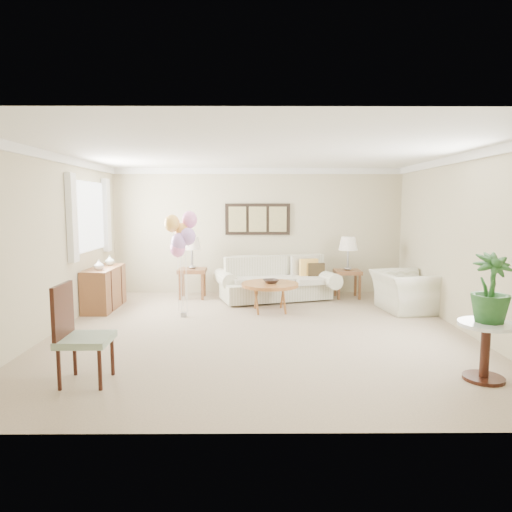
% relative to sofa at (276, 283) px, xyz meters
% --- Properties ---
extents(ground_plane, '(6.00, 6.00, 0.00)m').
position_rel_sofa_xyz_m(ground_plane, '(-0.35, -2.25, -0.33)').
color(ground_plane, tan).
extents(room_shell, '(6.04, 6.04, 2.60)m').
position_rel_sofa_xyz_m(room_shell, '(-0.46, -2.16, 1.30)').
color(room_shell, '#BEB390').
rests_on(room_shell, ground).
extents(wall_art_triptych, '(1.35, 0.06, 0.65)m').
position_rel_sofa_xyz_m(wall_art_triptych, '(-0.35, 0.71, 1.22)').
color(wall_art_triptych, black).
rests_on(wall_art_triptych, ground).
extents(sofa, '(2.50, 1.41, 0.84)m').
position_rel_sofa_xyz_m(sofa, '(0.00, 0.00, 0.00)').
color(sofa, beige).
rests_on(sofa, ground).
extents(end_table_left, '(0.54, 0.49, 0.59)m').
position_rel_sofa_xyz_m(end_table_left, '(-1.65, 0.16, 0.17)').
color(end_table_left, brown).
rests_on(end_table_left, ground).
extents(end_table_right, '(0.51, 0.46, 0.56)m').
position_rel_sofa_xyz_m(end_table_right, '(1.44, 0.17, 0.14)').
color(end_table_right, brown).
rests_on(end_table_right, ground).
extents(lamp_left, '(0.36, 0.36, 0.63)m').
position_rel_sofa_xyz_m(lamp_left, '(-1.65, 0.16, 0.75)').
color(lamp_left, gray).
rests_on(lamp_left, end_table_left).
extents(lamp_right, '(0.38, 0.38, 0.67)m').
position_rel_sofa_xyz_m(lamp_right, '(1.44, 0.17, 0.73)').
color(lamp_right, gray).
rests_on(lamp_right, end_table_right).
extents(coffee_table, '(0.99, 0.99, 0.50)m').
position_rel_sofa_xyz_m(coffee_table, '(-0.15, -0.99, 0.13)').
color(coffee_table, '#965F2A').
rests_on(coffee_table, ground).
extents(decor_bowl, '(0.34, 0.34, 0.07)m').
position_rel_sofa_xyz_m(decor_bowl, '(-0.14, -0.99, 0.20)').
color(decor_bowl, '#2C211C').
rests_on(decor_bowl, coffee_table).
extents(armchair, '(1.06, 1.18, 0.69)m').
position_rel_sofa_xyz_m(armchair, '(2.21, -0.96, 0.01)').
color(armchair, beige).
rests_on(armchair, ground).
extents(side_table, '(0.58, 0.58, 0.63)m').
position_rel_sofa_xyz_m(side_table, '(2.02, -4.12, 0.14)').
color(side_table, silver).
rests_on(side_table, ground).
extents(potted_plant, '(0.42, 0.42, 0.73)m').
position_rel_sofa_xyz_m(potted_plant, '(2.04, -4.11, 0.66)').
color(potted_plant, '#1E4E1D').
rests_on(potted_plant, side_table).
extents(accent_chair, '(0.52, 0.52, 1.05)m').
position_rel_sofa_xyz_m(accent_chair, '(-2.27, -4.16, 0.22)').
color(accent_chair, gray).
rests_on(accent_chair, ground).
extents(credenza, '(0.46, 1.20, 0.74)m').
position_rel_sofa_xyz_m(credenza, '(-3.11, -0.75, 0.04)').
color(credenza, brown).
rests_on(credenza, ground).
extents(vase_white, '(0.17, 0.17, 0.17)m').
position_rel_sofa_xyz_m(vase_white, '(-3.09, -1.03, 0.50)').
color(vase_white, silver).
rests_on(vase_white, credenza).
extents(vase_sage, '(0.17, 0.17, 0.18)m').
position_rel_sofa_xyz_m(vase_sage, '(-3.09, -0.44, 0.50)').
color(vase_sage, '#AAB4A3').
rests_on(vase_sage, credenza).
extents(balloon_cluster, '(0.52, 0.42, 1.75)m').
position_rel_sofa_xyz_m(balloon_cluster, '(-1.61, -1.38, 1.05)').
color(balloon_cluster, gray).
rests_on(balloon_cluster, ground).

